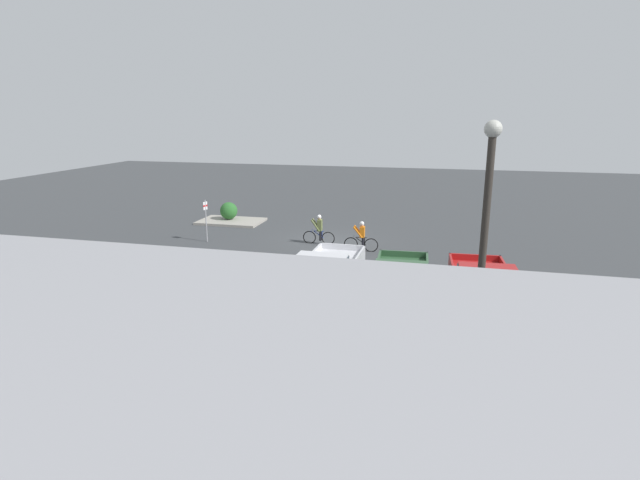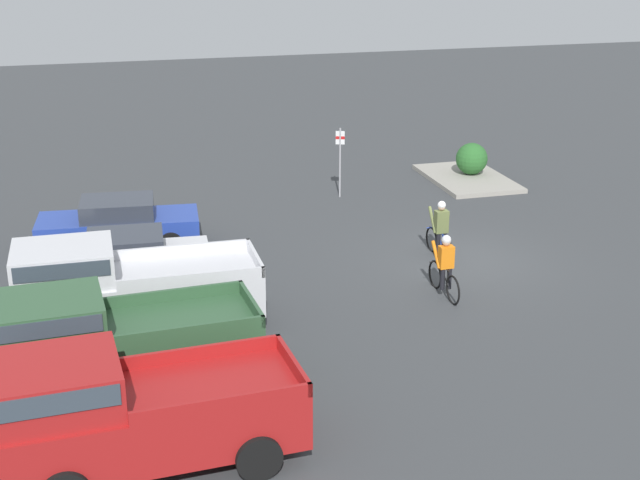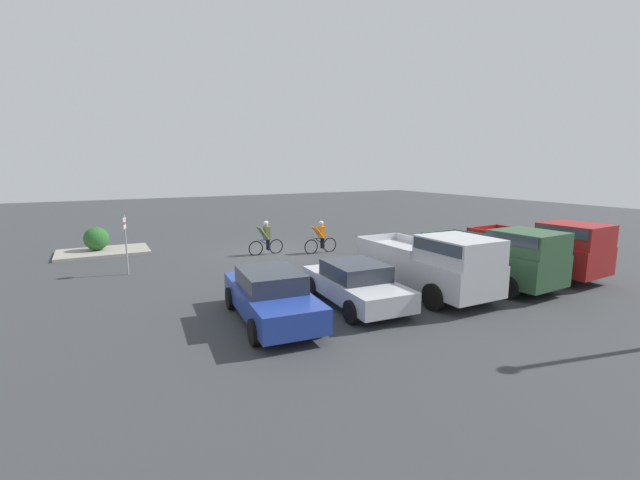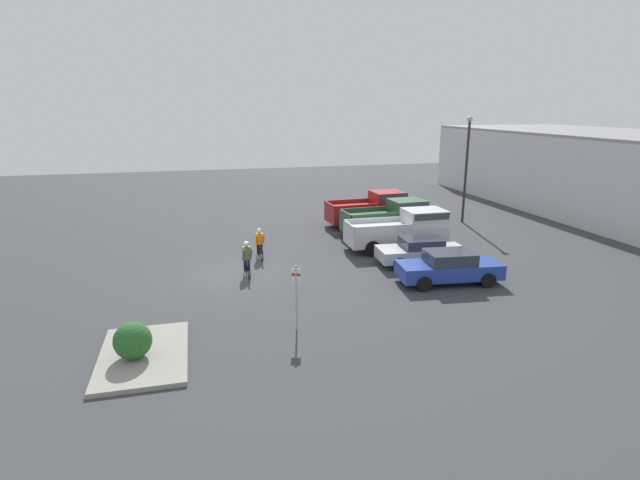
% 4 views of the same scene
% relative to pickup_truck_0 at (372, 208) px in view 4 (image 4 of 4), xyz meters
% --- Properties ---
extents(ground_plane, '(80.00, 80.00, 0.00)m').
position_rel_pickup_truck_0_xyz_m(ground_plane, '(7.70, -9.48, -1.13)').
color(ground_plane, '#383A3D').
extents(pickup_truck_0, '(2.44, 5.14, 2.19)m').
position_rel_pickup_truck_0_xyz_m(pickup_truck_0, '(0.00, 0.00, 0.00)').
color(pickup_truck_0, maroon).
rests_on(pickup_truck_0, ground_plane).
extents(pickup_truck_1, '(2.35, 5.06, 2.14)m').
position_rel_pickup_truck_0_xyz_m(pickup_truck_1, '(2.80, 0.13, -0.03)').
color(pickup_truck_1, '#2D5133').
rests_on(pickup_truck_1, ground_plane).
extents(pickup_truck_2, '(2.24, 5.44, 2.13)m').
position_rel_pickup_truck_0_xyz_m(pickup_truck_2, '(5.63, -0.19, -0.02)').
color(pickup_truck_2, silver).
rests_on(pickup_truck_2, ground_plane).
extents(sedan_0, '(2.16, 4.36, 1.35)m').
position_rel_pickup_truck_0_xyz_m(sedan_0, '(8.42, -0.48, -0.44)').
color(sedan_0, silver).
rests_on(sedan_0, ground_plane).
extents(sedan_1, '(2.21, 4.64, 1.44)m').
position_rel_pickup_truck_0_xyz_m(sedan_1, '(11.22, -0.44, -0.40)').
color(sedan_1, '#233D9E').
rests_on(sedan_1, ground_plane).
extents(cyclist_0, '(1.80, 0.46, 1.67)m').
position_rel_pickup_truck_0_xyz_m(cyclist_0, '(8.04, -8.98, -0.32)').
color(cyclist_0, black).
rests_on(cyclist_0, ground_plane).
extents(cyclist_1, '(1.81, 0.46, 1.63)m').
position_rel_pickup_truck_0_xyz_m(cyclist_1, '(5.53, -8.06, -0.34)').
color(cyclist_1, black).
rests_on(cyclist_1, ground_plane).
extents(fire_lane_sign, '(0.13, 0.29, 2.38)m').
position_rel_pickup_truck_0_xyz_m(fire_lane_sign, '(14.31, -7.94, 0.31)').
color(fire_lane_sign, '#9E9EA3').
rests_on(fire_lane_sign, ground_plane).
extents(lamppost, '(0.36, 0.36, 6.95)m').
position_rel_pickup_truck_0_xyz_m(lamppost, '(0.66, 6.25, 2.94)').
color(lamppost, '#2D2823').
rests_on(lamppost, ground_plane).
extents(curb_island, '(4.14, 2.66, 0.15)m').
position_rel_pickup_truck_0_xyz_m(curb_island, '(15.05, -12.97, -1.05)').
color(curb_island, gray).
rests_on(curb_island, ground_plane).
extents(shrub, '(1.15, 1.15, 1.15)m').
position_rel_pickup_truck_0_xyz_m(shrub, '(15.30, -13.22, -0.41)').
color(shrub, '#286028').
rests_on(shrub, curb_island).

